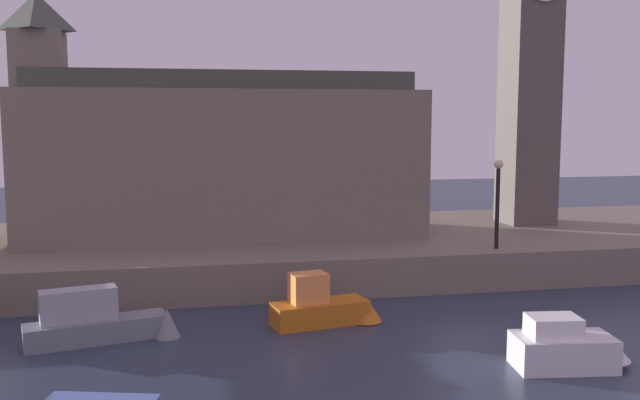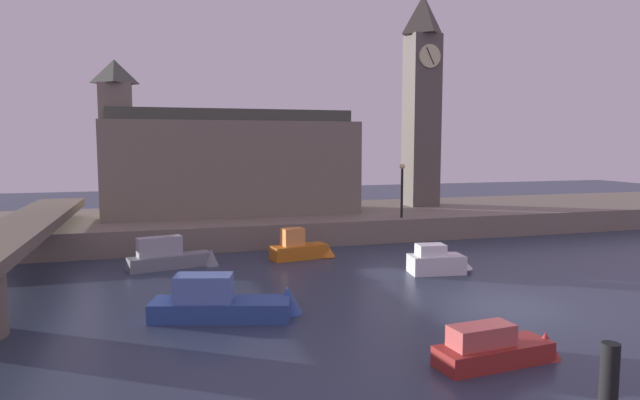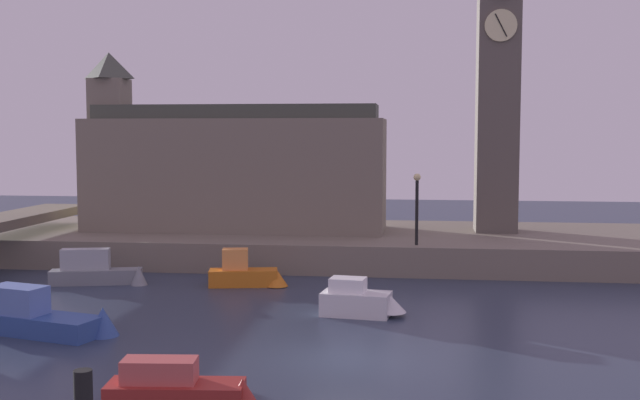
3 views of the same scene
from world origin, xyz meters
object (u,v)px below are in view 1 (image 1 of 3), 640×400
at_px(clock_tower, 530,52).
at_px(boat_patrol_orange, 326,307).
at_px(boat_cruiser_grey, 104,322).
at_px(streetlamp, 498,193).
at_px(boat_ferry_white, 571,347).
at_px(parliament_hall, 214,156).

xyz_separation_m(clock_tower, boat_patrol_orange, (-12.03, -9.91, -9.21)).
bearing_deg(boat_cruiser_grey, clock_tower, 28.58).
xyz_separation_m(clock_tower, streetlamp, (-4.37, -6.12, -6.04)).
relative_size(streetlamp, boat_patrol_orange, 0.93).
height_order(clock_tower, boat_ferry_white, clock_tower).
distance_m(streetlamp, boat_cruiser_grey, 15.50).
bearing_deg(boat_patrol_orange, boat_ferry_white, -42.97).
bearing_deg(boat_cruiser_grey, boat_ferry_white, -21.00).
bearing_deg(clock_tower, parliament_hall, -176.27).
distance_m(parliament_hall, boat_patrol_orange, 10.44).
relative_size(clock_tower, streetlamp, 4.53).
bearing_deg(parliament_hall, boat_patrol_orange, -70.82).
bearing_deg(streetlamp, clock_tower, 54.44).
bearing_deg(boat_ferry_white, boat_cruiser_grey, 159.00).
bearing_deg(boat_ferry_white, boat_patrol_orange, 137.03).
xyz_separation_m(boat_ferry_white, boat_cruiser_grey, (-12.53, 4.81, 0.02)).
xyz_separation_m(boat_patrol_orange, boat_cruiser_grey, (-6.92, -0.42, 0.02)).
height_order(boat_ferry_white, boat_patrol_orange, boat_patrol_orange).
relative_size(clock_tower, boat_patrol_orange, 4.21).
height_order(streetlamp, boat_cruiser_grey, streetlamp).
bearing_deg(boat_ferry_white, parliament_hall, 121.63).
bearing_deg(boat_ferry_white, clock_tower, 67.00).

